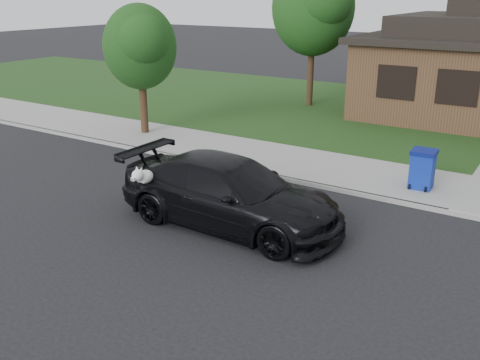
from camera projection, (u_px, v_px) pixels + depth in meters
The scene contains 8 objects.
ground at pixel (240, 231), 12.02m from camera, with size 120.00×120.00×0.00m, color black.
sidewalk at pixel (329, 169), 15.97m from camera, with size 60.00×3.00×0.12m, color gray.
curb at pixel (308, 183), 14.78m from camera, with size 60.00×0.12×0.12m, color gray.
lawn at pixel (407, 118), 22.33m from camera, with size 60.00×13.00×0.13m, color #193814.
sedan at pixel (230, 193), 12.07m from camera, with size 5.36×2.46×1.55m.
recycling_bin at pixel (422, 169), 14.13m from camera, with size 0.65×0.69×1.04m.
tree_0 at pixel (316, 6), 22.95m from camera, with size 3.78×3.60×6.34m.
tree_2 at pixel (141, 46), 18.73m from camera, with size 2.73×2.60×4.59m.
Camera 1 is at (5.89, -9.23, 5.10)m, focal length 40.00 mm.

